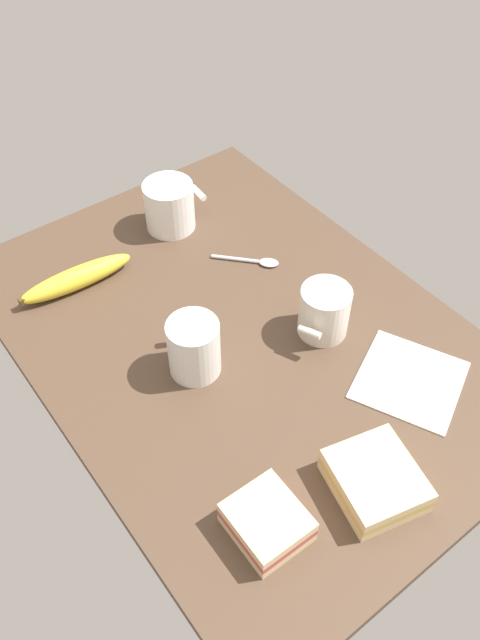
{
  "coord_description": "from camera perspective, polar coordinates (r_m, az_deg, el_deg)",
  "views": [
    {
      "loc": [
        56.2,
        -42.61,
        81.79
      ],
      "look_at": [
        0.0,
        0.0,
        5.0
      ],
      "focal_mm": 36.34,
      "sensor_mm": 36.0,
      "label": 1
    }
  ],
  "objects": [
    {
      "name": "coffee_mug_spare",
      "position": [
        0.98,
        -4.08,
        -2.38
      ],
      "size": [
        10.28,
        8.34,
        9.79
      ],
      "color": "white",
      "rests_on": "tabletop"
    },
    {
      "name": "banana",
      "position": [
        1.16,
        -14.21,
        3.58
      ],
      "size": [
        5.2,
        20.88,
        3.95
      ],
      "color": "yellow",
      "rests_on": "tabletop"
    },
    {
      "name": "coffee_mug_milky",
      "position": [
        1.04,
        7.43,
        0.8
      ],
      "size": [
        8.23,
        10.47,
        8.82
      ],
      "color": "silver",
      "rests_on": "tabletop"
    },
    {
      "name": "paper_napkin",
      "position": [
        1.03,
        14.7,
        -5.14
      ],
      "size": [
        20.21,
        20.21,
        0.3
      ],
      "primitive_type": "cube",
      "rotation": [
        0.0,
        0.0,
        0.45
      ],
      "color": "white",
      "rests_on": "tabletop"
    },
    {
      "name": "sandwich_side",
      "position": [
        0.9,
        11.82,
        -13.67
      ],
      "size": [
        14.12,
        13.26,
        4.4
      ],
      "color": "beige",
      "rests_on": "tabletop"
    },
    {
      "name": "coffee_mug_black",
      "position": [
        1.24,
        -6.23,
        10.01
      ],
      "size": [
        9.38,
        11.81,
        9.43
      ],
      "color": "white",
      "rests_on": "tabletop"
    },
    {
      "name": "sandwich_main",
      "position": [
        0.86,
        2.39,
        -17.36
      ],
      "size": [
        9.77,
        8.82,
        4.4
      ],
      "color": "beige",
      "rests_on": "tabletop"
    },
    {
      "name": "tabletop",
      "position": [
        1.07,
        0.0,
        -1.45
      ],
      "size": [
        90.0,
        64.0,
        2.0
      ],
      "primitive_type": "cube",
      "color": "#4C3828",
      "rests_on": "ground"
    },
    {
      "name": "spoon",
      "position": [
        1.18,
        1.4,
        5.2
      ],
      "size": [
        10.14,
        9.55,
        0.8
      ],
      "color": "silver",
      "rests_on": "tabletop"
    }
  ]
}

